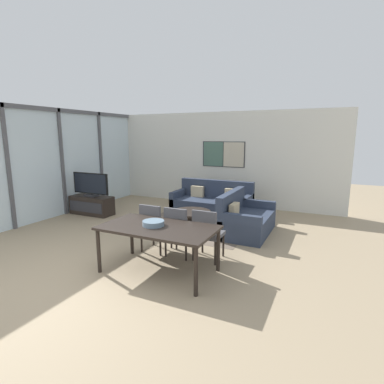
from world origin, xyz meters
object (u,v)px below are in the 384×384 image
television (91,185)px  tv_console (92,205)px  dining_chair_centre (179,228)px  sofa_main (213,204)px  coffee_table (191,215)px  dining_table (158,231)px  fruit_bowl (153,223)px  dining_chair_left (154,225)px  dining_chair_right (207,232)px  sofa_side (244,220)px

television → tv_console: bearing=-90.0°
television → dining_chair_centre: 3.81m
sofa_main → dining_chair_centre: (0.53, -2.95, 0.23)m
coffee_table → dining_table: size_ratio=0.51×
fruit_bowl → coffee_table: bearing=100.8°
sofa_main → dining_chair_left: 2.96m
coffee_table → television: bearing=-178.8°
coffee_table → dining_chair_left: bearing=-89.5°
dining_chair_centre → dining_table: bearing=-90.0°
television → dining_chair_right: 4.27m
television → dining_table: 4.12m
sofa_side → dining_table: (-0.67, -2.43, 0.39)m
sofa_main → coffee_table: (0.00, -1.35, 0.01)m
dining_table → fruit_bowl: 0.14m
television → dining_chair_left: 3.35m
dining_chair_right → dining_chair_left: bearing=-177.6°
sofa_side → television: bearing=93.0°
dining_chair_centre → dining_chair_right: size_ratio=1.00×
tv_console → dining_chair_centre: 3.81m
television → sofa_main: 3.31m
television → sofa_side: size_ratio=0.73×
dining_chair_left → fruit_bowl: size_ratio=2.66×
sofa_main → sofa_side: 1.69m
dining_table → dining_chair_centre: bearing=90.0°
sofa_main → sofa_side: bearing=-44.9°
tv_console → dining_chair_left: dining_chair_left is taller
fruit_bowl → dining_table: bearing=-4.1°
sofa_side → dining_table: size_ratio=0.89×
sofa_main → fruit_bowl: 3.68m
fruit_bowl → dining_chair_centre: bearing=82.2°
coffee_table → fruit_bowl: fruit_bowl is taller
dining_chair_left → fruit_bowl: dining_chair_left is taller
dining_chair_left → dining_table: bearing=-52.9°
coffee_table → fruit_bowl: bearing=-79.2°
television → dining_chair_right: (3.99, -1.49, -0.30)m
sofa_side → dining_table: bearing=164.5°
sofa_main → dining_chair_right: (1.04, -2.90, 0.23)m
dining_table → dining_chair_left: 0.86m
coffee_table → dining_chair_right: 1.88m
sofa_main → dining_chair_centre: bearing=-79.9°
coffee_table → dining_chair_centre: dining_chair_centre is taller
sofa_side → dining_chair_centre: (-0.67, -1.76, 0.23)m
sofa_main → dining_chair_centre: 3.01m
sofa_main → dining_table: size_ratio=1.18×
dining_table → dining_chair_centre: dining_chair_centre is taller
dining_chair_centre → dining_chair_right: (0.51, 0.05, 0.00)m
television → fruit_bowl: television is taller
sofa_side → dining_table: sofa_side is taller
television → coffee_table: 3.00m
dining_chair_left → dining_chair_centre: bearing=-0.7°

